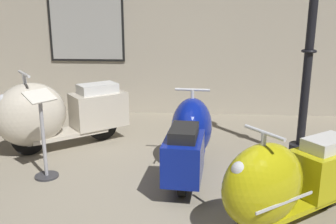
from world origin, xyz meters
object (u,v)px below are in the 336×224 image
Objects in this scene: scooter_2 at (283,182)px; lamppost at (311,33)px; scooter_0 at (53,114)px; info_stanchion at (44,143)px; scooter_1 at (189,137)px.

lamppost reaches higher than scooter_2.
scooter_0 is 0.65× the size of lamppost.
info_stanchion is (0.22, -0.92, -0.08)m from scooter_0.
scooter_2 is (0.86, -1.18, -0.00)m from scooter_1.
info_stanchion is (-3.18, -0.87, -1.21)m from lamppost.
scooter_0 is at bearing 179.03° from lamppost.
info_stanchion is at bearing -164.75° from lamppost.
lamppost is (1.48, 0.57, 1.20)m from scooter_1.
lamppost is 3.51m from info_stanchion.
lamppost is 2.61× the size of info_stanchion.
scooter_2 is 1.48× the size of info_stanchion.
scooter_0 reaches higher than info_stanchion.
scooter_2 is at bearing -109.55° from lamppost.
scooter_0 is at bearing 76.98° from scooter_1.
scooter_2 is 2.71m from info_stanchion.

